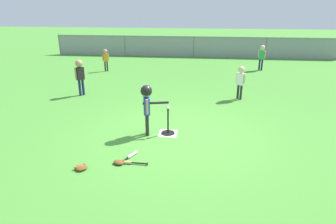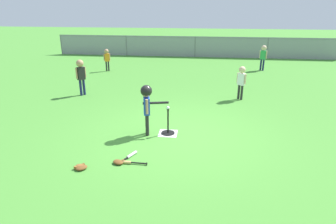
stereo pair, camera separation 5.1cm
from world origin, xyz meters
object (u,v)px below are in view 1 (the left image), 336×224
fielder_deep_right (241,78)px  batting_tee (168,130)px  fielder_near_left (80,73)px  spare_bat_silver (130,156)px  glove_tossed_aside (119,162)px  baseball_on_tee (168,108)px  batter_child (147,100)px  glove_by_plate (82,168)px  spare_bat_wood (127,162)px  fielder_deep_center (106,57)px  fielder_near_right (262,54)px  glove_near_bats (81,167)px

fielder_deep_right → batting_tee: bearing=-124.6°
fielder_near_left → spare_bat_silver: size_ratio=2.23×
fielder_near_left → glove_tossed_aside: bearing=-60.2°
baseball_on_tee → batter_child: bearing=-166.9°
glove_tossed_aside → glove_by_plate: bearing=-155.9°
spare_bat_wood → glove_by_plate: size_ratio=2.38×
spare_bat_wood → glove_tossed_aside: 0.16m
spare_bat_wood → spare_bat_silver: bearing=88.7°
fielder_deep_center → fielder_near_right: bearing=7.9°
batting_tee → glove_tossed_aside: 1.71m
fielder_near_right → baseball_on_tee: bearing=-115.1°
baseball_on_tee → fielder_deep_center: fielder_deep_center is taller
baseball_on_tee → fielder_near_left: size_ratio=0.06×
fielder_near_right → spare_bat_wood: size_ratio=1.78×
batting_tee → spare_bat_wood: bearing=-113.2°
glove_by_plate → glove_tossed_aside: (0.63, 0.28, 0.00)m
batting_tee → fielder_deep_center: (-3.55, 6.42, 0.55)m
batting_tee → fielder_near_left: fielder_near_left is taller
batting_tee → fielder_near_left: (-3.24, 2.74, 0.68)m
batter_child → spare_bat_wood: 1.62m
batting_tee → glove_by_plate: batting_tee is taller
glove_near_bats → fielder_near_right: bearing=61.7°
batting_tee → fielder_deep_right: size_ratio=0.57×
spare_bat_wood → glove_near_bats: 0.87m
fielder_deep_right → fielder_near_right: bearing=72.0°
glove_tossed_aside → fielder_deep_right: bearing=57.7°
baseball_on_tee → spare_bat_wood: (-0.64, -1.49, -0.63)m
glove_near_bats → spare_bat_silver: bearing=32.5°
baseball_on_tee → fielder_deep_right: (2.00, 2.89, 0.04)m
batting_tee → fielder_deep_center: fielder_deep_center is taller
batter_child → glove_near_bats: bearing=-120.8°
baseball_on_tee → glove_tossed_aside: (-0.80, -1.52, -0.62)m
baseball_on_tee → spare_bat_silver: baseball_on_tee is taller
fielder_deep_right → batter_child: bearing=-129.4°
fielder_near_left → fielder_near_right: (6.70, 4.64, -0.04)m
batter_child → glove_tossed_aside: (-0.32, -1.41, -0.83)m
fielder_deep_center → glove_by_plate: size_ratio=3.71×
fielder_near_right → spare_bat_silver: bearing=-115.4°
glove_by_plate → spare_bat_silver: bearing=35.3°
fielder_near_right → spare_bat_silver: 9.57m
fielder_near_right → spare_bat_silver: (-4.09, -8.63, -0.71)m
batter_child → fielder_deep_right: 3.89m
fielder_near_right → batter_child: bearing=-117.7°
spare_bat_silver → glove_by_plate: bearing=-144.7°
fielder_deep_center → spare_bat_silver: 8.22m
spare_bat_wood → fielder_deep_center: bearing=110.2°
glove_by_plate → batting_tee: bearing=51.6°
fielder_deep_center → glove_by_plate: bearing=-75.5°
batter_child → glove_by_plate: bearing=-119.4°
fielder_near_right → glove_tossed_aside: 9.89m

